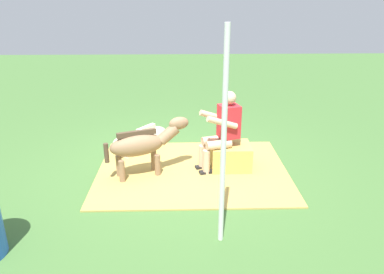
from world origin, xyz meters
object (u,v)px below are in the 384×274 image
at_px(hay_bale, 231,157).
at_px(person_seated, 222,129).
at_px(pony_lying, 146,139).
at_px(pony_standing, 143,144).
at_px(tent_pole_left, 224,143).

xyz_separation_m(hay_bale, person_seated, (0.16, 0.03, 0.50)).
bearing_deg(pony_lying, hay_bale, 148.60).
bearing_deg(pony_standing, hay_bale, -171.15).
xyz_separation_m(pony_standing, tent_pole_left, (-1.04, 1.65, 0.69)).
relative_size(hay_bale, person_seated, 0.48).
bearing_deg(hay_bale, tent_pole_left, 79.48).
distance_m(pony_standing, tent_pole_left, 2.06).
bearing_deg(person_seated, tent_pole_left, 84.05).
relative_size(hay_bale, pony_standing, 0.49).
distance_m(person_seated, tent_pole_left, 1.91).
bearing_deg(tent_pole_left, hay_bale, -100.52).
xyz_separation_m(pony_standing, pony_lying, (0.07, -1.10, -0.34)).
relative_size(hay_bale, tent_pole_left, 0.26).
bearing_deg(pony_standing, pony_lying, -86.38).
height_order(person_seated, tent_pole_left, tent_pole_left).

